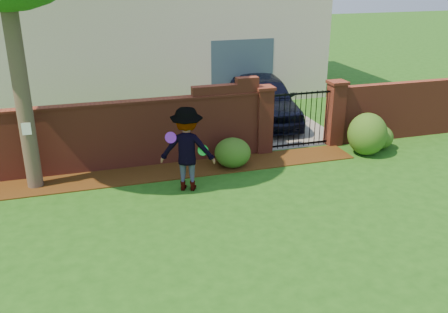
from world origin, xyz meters
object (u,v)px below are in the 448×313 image
object	(u,v)px
car	(266,100)
frisbee_purple	(171,138)
man	(187,150)
frisbee_green	(203,150)

from	to	relation	value
car	frisbee_purple	world-z (taller)	car
man	frisbee_purple	world-z (taller)	man
car	man	bearing A→B (deg)	-122.66
man	frisbee_green	bearing A→B (deg)	179.96
frisbee_purple	frisbee_green	xyz separation A→B (m)	(0.71, -0.12, -0.34)
frisbee_green	car	bearing A→B (deg)	53.48
car	frisbee_purple	distance (m)	5.90
car	frisbee_purple	xyz separation A→B (m)	(-3.99, -4.31, 0.55)
frisbee_purple	frisbee_green	distance (m)	0.80
car	frisbee_purple	bearing A→B (deg)	-125.30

